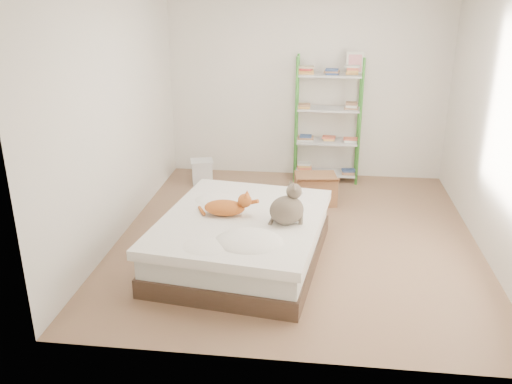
# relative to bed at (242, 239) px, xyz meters

# --- Properties ---
(room) EXTENTS (3.81, 4.21, 2.61)m
(room) POSITION_rel_bed_xyz_m (0.51, 0.63, 1.06)
(room) COLOR #8A634C
(room) RESTS_ON ground
(bed) EXTENTS (1.72, 2.04, 0.47)m
(bed) POSITION_rel_bed_xyz_m (0.00, 0.00, 0.00)
(bed) COLOR #453226
(bed) RESTS_ON ground
(orange_cat) EXTENTS (0.47, 0.26, 0.19)m
(orange_cat) POSITION_rel_bed_xyz_m (-0.17, 0.03, 0.33)
(orange_cat) COLOR #CC6324
(orange_cat) RESTS_ON bed
(grey_cat) EXTENTS (0.43, 0.40, 0.39)m
(grey_cat) POSITION_rel_bed_xyz_m (0.43, -0.11, 0.43)
(grey_cat) COLOR #7F6F59
(grey_cat) RESTS_ON bed
(shelf_unit) EXTENTS (0.88, 0.36, 1.74)m
(shelf_unit) POSITION_rel_bed_xyz_m (0.82, 2.51, 0.61)
(shelf_unit) COLOR #3C8F33
(shelf_unit) RESTS_ON ground
(cardboard_box) EXTENTS (0.55, 0.54, 0.41)m
(cardboard_box) POSITION_rel_bed_xyz_m (0.68, 1.64, -0.06)
(cardboard_box) COLOR brown
(cardboard_box) RESTS_ON ground
(white_bin) EXTENTS (0.35, 0.33, 0.34)m
(white_bin) POSITION_rel_bed_xyz_m (-0.86, 2.13, -0.07)
(white_bin) COLOR silver
(white_bin) RESTS_ON ground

